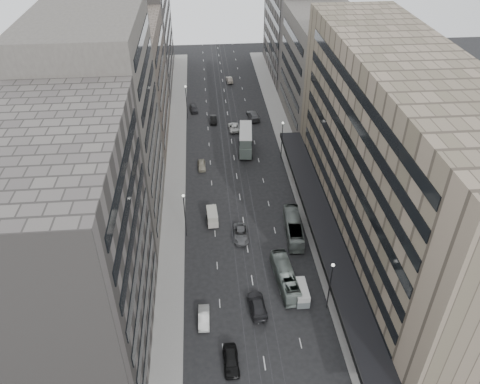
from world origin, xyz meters
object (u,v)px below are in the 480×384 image
object	(u,v)px
sedan_1	(204,318)
sedan_2	(241,234)
bus_far	(294,228)
double_decker	(246,140)
vw_microbus	(301,292)
panel_van	(212,216)
pedestrian	(358,323)
bus_near	(285,277)
sedan_0	(231,360)

from	to	relation	value
sedan_1	sedan_2	size ratio (longest dim) A/B	0.81
bus_far	sedan_1	size ratio (longest dim) A/B	2.43
double_decker	sedan_2	distance (m)	28.12
bus_far	sedan_1	distance (m)	22.46
sedan_2	vw_microbus	bearing A→B (deg)	-60.63
bus_far	panel_van	size ratio (longest dim) A/B	2.60
double_decker	panel_van	size ratio (longest dim) A/B	2.34
pedestrian	bus_near	bearing A→B (deg)	-86.10
sedan_0	pedestrian	distance (m)	17.46
sedan_0	sedan_2	xyz separation A→B (m)	(3.31, 23.57, -0.08)
panel_van	sedan_2	bearing A→B (deg)	-46.18
panel_van	sedan_0	bearing A→B (deg)	-90.59
bus_near	sedan_0	xyz separation A→B (m)	(-8.82, -12.69, -0.57)
vw_microbus	panel_van	size ratio (longest dim) A/B	1.09
sedan_2	pedestrian	size ratio (longest dim) A/B	2.88
vw_microbus	sedan_0	distance (m)	14.29
panel_van	sedan_2	distance (m)	6.19
sedan_1	bus_far	bearing A→B (deg)	48.95
vw_microbus	panel_van	world-z (taller)	panel_van
bus_near	panel_van	distance (m)	18.10
sedan_1	pedestrian	distance (m)	20.36
bus_near	sedan_1	bearing A→B (deg)	20.91
panel_van	pedestrian	world-z (taller)	panel_van
sedan_2	sedan_0	bearing A→B (deg)	-95.99
bus_far	pedestrian	world-z (taller)	bus_far
panel_van	pedestrian	size ratio (longest dim) A/B	2.18
vw_microbus	panel_van	distance (m)	21.54
sedan_0	pedestrian	xyz separation A→B (m)	(17.01, 3.97, 0.25)
sedan_1	panel_van	bearing A→B (deg)	85.94
sedan_0	sedan_2	bearing A→B (deg)	81.05
bus_far	vw_microbus	size ratio (longest dim) A/B	2.40
double_decker	sedan_1	distance (m)	45.61
pedestrian	double_decker	bearing A→B (deg)	-117.12
sedan_0	pedestrian	world-z (taller)	pedestrian
bus_far	sedan_1	bearing A→B (deg)	51.70
bus_far	sedan_2	size ratio (longest dim) A/B	1.97
bus_near	sedan_1	xyz separation A→B (m)	(-11.95, -5.76, -0.68)
sedan_0	sedan_2	world-z (taller)	sedan_0
bus_near	bus_far	xyz separation A→B (m)	(3.16, 10.83, 0.05)
vw_microbus	sedan_2	world-z (taller)	vw_microbus
double_decker	sedan_0	xyz separation A→B (m)	(-6.78, -51.41, -1.85)
panel_van	sedan_2	world-z (taller)	panel_van
bus_near	sedan_0	world-z (taller)	bus_near
sedan_1	bus_near	bearing A→B (deg)	27.03
vw_microbus	double_decker	bearing A→B (deg)	94.83
sedan_1	sedan_2	distance (m)	17.85
bus_far	panel_van	distance (m)	13.84
sedan_0	pedestrian	bearing A→B (deg)	12.18
double_decker	pedestrian	size ratio (longest dim) A/B	5.10
vw_microbus	pedestrian	distance (m)	8.67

